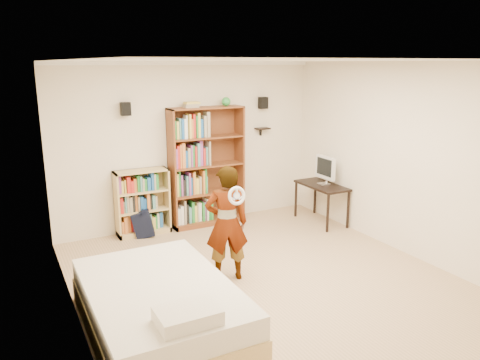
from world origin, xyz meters
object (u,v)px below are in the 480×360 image
Objects in this scene: daybed at (159,301)px; person at (227,223)px; low_bookshelf at (142,202)px; tall_bookshelf at (207,167)px; computer_desk at (321,203)px.

daybed is 1.45× the size of person.
low_bookshelf reaches higher than daybed.
tall_bookshelf is at bearing -1.31° from low_bookshelf.
low_bookshelf is 1.07× the size of computer_desk.
person is (-2.39, -1.20, 0.40)m from computer_desk.
person is (0.48, -2.06, 0.21)m from low_bookshelf.
tall_bookshelf is 1.21m from low_bookshelf.
computer_desk is at bearing -16.75° from low_bookshelf.
person is at bearing 33.55° from daybed.
low_bookshelf is (-1.11, 0.03, -0.47)m from tall_bookshelf.
low_bookshelf is 0.49× the size of daybed.
tall_bookshelf reaches higher than low_bookshelf.
tall_bookshelf reaches higher than person.
tall_bookshelf is at bearing 154.49° from computer_desk.
tall_bookshelf is 1.35× the size of person.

